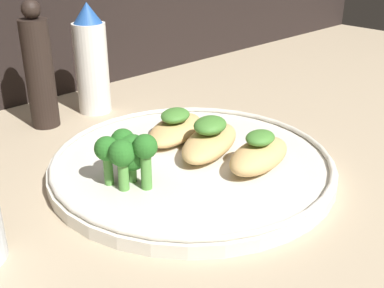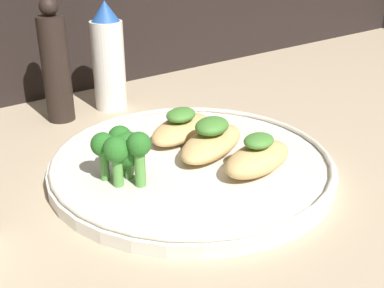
# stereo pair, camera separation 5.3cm
# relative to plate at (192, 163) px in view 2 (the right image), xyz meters

# --- Properties ---
(ground_plane) EXTENTS (1.80, 1.80, 0.01)m
(ground_plane) POSITION_rel_plate_xyz_m (0.00, 0.00, -0.01)
(ground_plane) COLOR tan
(plate) EXTENTS (0.32, 0.32, 0.02)m
(plate) POSITION_rel_plate_xyz_m (0.00, 0.00, 0.00)
(plate) COLOR silver
(plate) RESTS_ON ground_plane
(grilled_meat_front) EXTENTS (0.10, 0.06, 0.04)m
(grilled_meat_front) POSITION_rel_plate_xyz_m (0.04, -0.06, 0.02)
(grilled_meat_front) COLOR tan
(grilled_meat_front) RESTS_ON plate
(grilled_meat_middle) EXTENTS (0.12, 0.09, 0.04)m
(grilled_meat_middle) POSITION_rel_plate_xyz_m (0.03, 0.00, 0.02)
(grilled_meat_middle) COLOR tan
(grilled_meat_middle) RESTS_ON plate
(grilled_meat_back) EXTENTS (0.12, 0.09, 0.04)m
(grilled_meat_back) POSITION_rel_plate_xyz_m (0.03, 0.06, 0.02)
(grilled_meat_back) COLOR tan
(grilled_meat_back) RESTS_ON plate
(broccoli_bunch) EXTENTS (0.05, 0.06, 0.06)m
(broccoli_bunch) POSITION_rel_plate_xyz_m (-0.08, 0.01, 0.04)
(broccoli_bunch) COLOR #569942
(broccoli_bunch) RESTS_ON plate
(sauce_bottle) EXTENTS (0.05, 0.05, 0.16)m
(sauce_bottle) POSITION_rel_plate_xyz_m (0.03, 0.24, 0.07)
(sauce_bottle) COLOR white
(sauce_bottle) RESTS_ON ground_plane
(pepper_grinder) EXTENTS (0.04, 0.04, 0.17)m
(pepper_grinder) POSITION_rel_plate_xyz_m (-0.05, 0.24, 0.07)
(pepper_grinder) COLOR black
(pepper_grinder) RESTS_ON ground_plane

